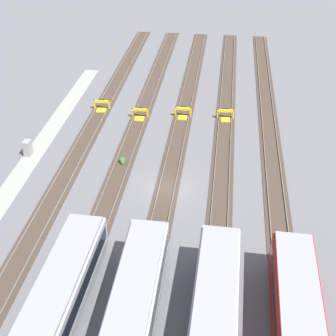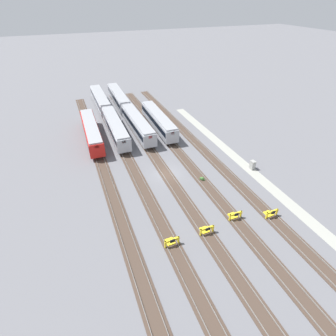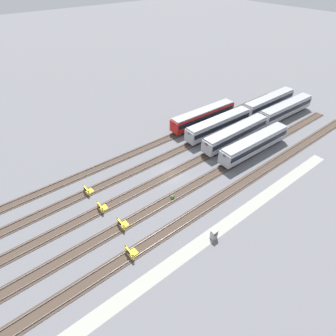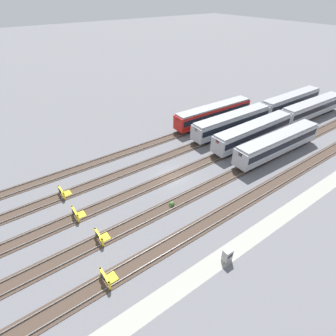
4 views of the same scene
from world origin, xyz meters
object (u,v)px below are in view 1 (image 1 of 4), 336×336
bumper_stop_near_inner_track (140,114)px  bumper_stop_far_inner_track (226,116)px  bumper_stop_middle_track (183,113)px  electrical_cabinet (28,148)px  weed_clump (122,161)px  bumper_stop_nearest_track (101,106)px  subway_car_front_row_centre (47,328)px

bumper_stop_near_inner_track → bumper_stop_far_inner_track: size_ratio=1.00×
bumper_stop_middle_track → electrical_cabinet: bearing=-55.6°
bumper_stop_near_inner_track → bumper_stop_middle_track: (-0.90, 4.97, 0.00)m
bumper_stop_near_inner_track → weed_clump: bumper_stop_near_inner_track is taller
bumper_stop_middle_track → weed_clump: size_ratio=2.17×
electrical_cabinet → weed_clump: size_ratio=1.74×
bumper_stop_nearest_track → weed_clump: size_ratio=2.18×
subway_car_front_row_centre → electrical_cabinet: (-21.75, -9.94, -1.24)m
bumper_stop_far_inner_track → weed_clump: bumper_stop_far_inner_track is taller
bumper_stop_middle_track → subway_car_front_row_centre: bearing=-8.9°
bumper_stop_near_inner_track → bumper_stop_nearest_track: bearing=-107.2°
bumper_stop_near_inner_track → electrical_cabinet: bearing=-46.8°
subway_car_front_row_centre → bumper_stop_nearest_track: (-32.62, -4.95, -1.53)m
bumper_stop_nearest_track → bumper_stop_near_inner_track: size_ratio=1.00×
bumper_stop_near_inner_track → bumper_stop_middle_track: 5.05m
subway_car_front_row_centre → bumper_stop_nearest_track: subway_car_front_row_centre is taller
subway_car_front_row_centre → weed_clump: (-21.46, -0.04, -1.80)m
weed_clump → electrical_cabinet: bearing=-91.6°
electrical_cabinet → bumper_stop_middle_track: bearing=124.4°
electrical_cabinet → bumper_stop_far_inner_track: bearing=117.4°
bumper_stop_nearest_track → bumper_stop_near_inner_track: 5.20m
subway_car_front_row_centre → bumper_stop_near_inner_track: 31.11m
weed_clump → bumper_stop_middle_track: bearing=154.4°
bumper_stop_nearest_track → bumper_stop_near_inner_track: same height
bumper_stop_far_inner_track → subway_car_front_row_centre: bearing=-17.3°
bumper_stop_nearest_track → electrical_cabinet: 11.96m
weed_clump → bumper_stop_far_inner_track: bearing=136.7°
bumper_stop_middle_track → electrical_cabinet: (10.23, -14.93, 0.29)m
bumper_stop_middle_track → weed_clump: 11.65m
bumper_stop_far_inner_track → weed_clump: size_ratio=2.18×
bumper_stop_middle_track → bumper_stop_far_inner_track: 4.99m
bumper_stop_nearest_track → subway_car_front_row_centre: bearing=8.6°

